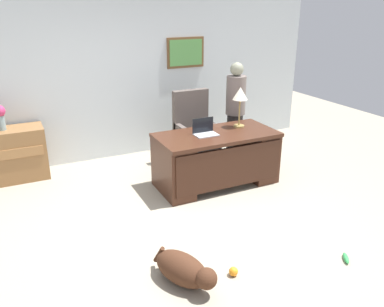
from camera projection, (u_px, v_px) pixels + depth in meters
The scene contains 11 objects.
ground_plane at pixel (195, 219), 4.89m from camera, with size 12.00×12.00×0.00m, color #9E937F.
back_wall at pixel (127, 76), 6.59m from camera, with size 7.00×0.16×2.70m.
desk at pixel (217, 157), 5.69m from camera, with size 1.72×0.84×0.78m.
armchair at pixel (195, 133), 6.44m from camera, with size 0.60×0.59×1.19m.
person_standing at pixel (235, 111), 6.53m from camera, with size 0.32×0.32×1.62m.
dog_lying at pixel (184, 270), 3.72m from camera, with size 0.52×0.73×0.30m.
laptop at pixel (205, 131), 5.52m from camera, with size 0.32×0.22×0.22m.
desk_lamp at pixel (240, 96), 5.72m from camera, with size 0.22×0.22×0.59m.
vase_with_flowers at pixel (0, 115), 5.61m from camera, with size 0.17×0.17×0.36m.
dog_toy_ball at pixel (233, 272), 3.87m from camera, with size 0.09×0.09×0.09m, color orange.
dog_toy_bone at pixel (346, 258), 4.11m from camera, with size 0.19×0.05×0.05m, color green.
Camera 1 is at (-1.89, -3.83, 2.51)m, focal length 37.06 mm.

